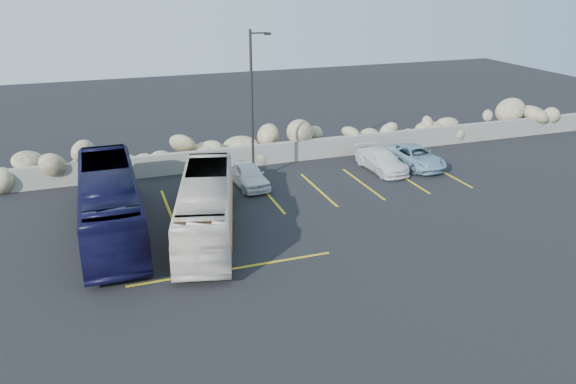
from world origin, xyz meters
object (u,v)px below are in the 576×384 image
object	(u,v)px
car_d	(416,157)
tour_coach	(110,203)
car_c	(382,160)
car_a	(248,175)
lamppost	(253,103)
vintage_bus	(206,207)

from	to	relation	value
car_d	tour_coach	bearing A→B (deg)	-171.16
car_c	car_d	xyz separation A→B (m)	(2.22, -0.04, -0.00)
car_a	car_c	world-z (taller)	car_a
tour_coach	car_a	size ratio (longest dim) A/B	2.77
lamppost	car_c	distance (m)	8.26
car_c	vintage_bus	bearing A→B (deg)	-158.82
tour_coach	car_d	bearing A→B (deg)	11.83
lamppost	vintage_bus	xyz separation A→B (m)	(-3.84, -5.89, -3.02)
vintage_bus	car_c	world-z (taller)	vintage_bus
tour_coach	vintage_bus	bearing A→B (deg)	-20.83
vintage_bus	car_c	xyz separation A→B (m)	(11.18, 5.06, -0.68)
lamppost	car_c	bearing A→B (deg)	-6.46
tour_coach	car_d	size ratio (longest dim) A/B	2.38
tour_coach	car_c	bearing A→B (deg)	13.62
lamppost	tour_coach	bearing A→B (deg)	-150.31
lamppost	car_d	world-z (taller)	lamppost
vintage_bus	car_d	xyz separation A→B (m)	(13.39, 5.02, -0.68)
vintage_bus	car_d	bearing A→B (deg)	34.72
lamppost	vintage_bus	bearing A→B (deg)	-123.08
lamppost	tour_coach	xyz separation A→B (m)	(-7.71, -4.39, -2.88)
car_a	car_c	xyz separation A→B (m)	(7.90, -0.07, -0.03)
vintage_bus	car_a	distance (m)	6.12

